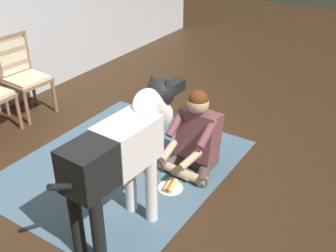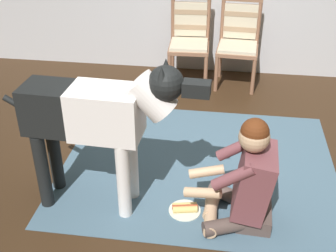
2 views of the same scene
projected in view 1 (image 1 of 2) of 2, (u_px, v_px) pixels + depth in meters
ground_plane at (158, 166)px, 4.20m from camera, size 15.47×15.47×0.00m
area_rug at (123, 165)px, 4.21m from camera, size 2.34×1.95×0.01m
dining_chair_right_of_pair at (21, 72)px, 5.01m from camera, size 0.49×0.49×0.98m
person_sitting_on_floor at (196, 138)px, 4.02m from camera, size 0.65×0.58×0.85m
large_dog at (123, 150)px, 3.07m from camera, size 1.47×0.35×1.20m
hot_dog_on_plate at (170, 186)px, 3.88m from camera, size 0.24×0.24×0.06m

